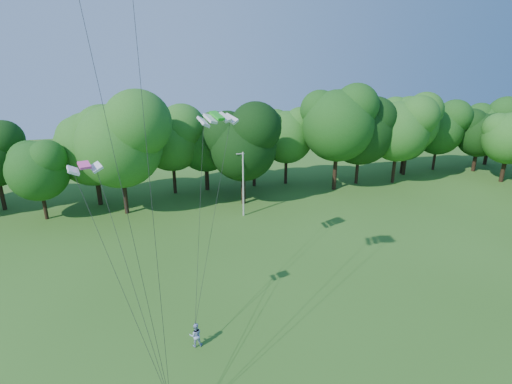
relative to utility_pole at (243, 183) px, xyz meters
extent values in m
cylinder|color=#B4B5AC|center=(0.00, 0.00, -0.13)|extent=(0.18, 0.18, 7.12)
cube|color=#B4B5AC|center=(0.00, 0.00, 3.25)|extent=(1.43, 0.16, 0.08)
imported|color=#9AADD6|center=(-7.83, -19.14, -2.91)|extent=(0.80, 0.64, 1.57)
cube|color=green|center=(-4.60, -10.88, 8.87)|extent=(3.10, 2.22, 0.57)
cube|color=#FF46A2|center=(-12.65, -18.98, 7.96)|extent=(1.73, 1.19, 0.26)
cylinder|color=#322613|center=(0.93, 3.64, -1.59)|extent=(0.45, 0.45, 4.19)
ellipsoid|color=black|center=(0.93, 3.64, 3.94)|extent=(8.39, 8.39, 9.15)
cylinder|color=#332314|center=(26.42, 9.39, -1.96)|extent=(0.45, 0.45, 3.46)
ellipsoid|color=#214E17|center=(26.42, 9.39, 2.60)|extent=(6.92, 6.92, 7.55)
camera|label=1|loc=(-9.79, -39.15, 13.06)|focal=28.00mm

